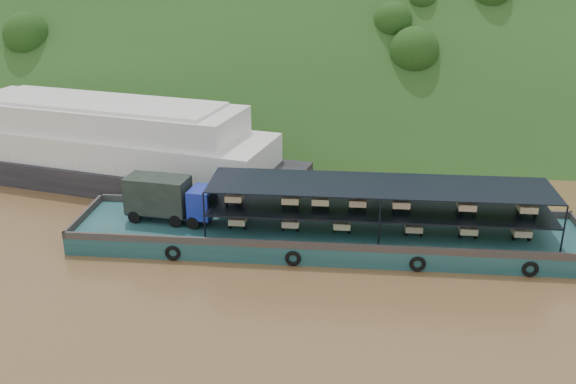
{
  "coord_description": "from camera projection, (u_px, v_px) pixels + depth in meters",
  "views": [
    {
      "loc": [
        2.09,
        -39.06,
        19.81
      ],
      "look_at": [
        -2.0,
        3.0,
        3.2
      ],
      "focal_mm": 40.0,
      "sensor_mm": 36.0,
      "label": 1
    }
  ],
  "objects": [
    {
      "name": "cargo_barge",
      "position": [
        316.0,
        229.0,
        44.62
      ],
      "size": [
        35.0,
        7.18,
        4.54
      ],
      "color": "#133E43",
      "rests_on": "ground"
    },
    {
      "name": "ground",
      "position": [
        313.0,
        253.0,
        43.62
      ],
      "size": [
        160.0,
        160.0,
        0.0
      ],
      "primitive_type": "plane",
      "color": "brown",
      "rests_on": "ground"
    },
    {
      "name": "hillside",
      "position": [
        331.0,
        117.0,
        76.97
      ],
      "size": [
        140.0,
        39.6,
        39.6
      ],
      "primitive_type": "cube",
      "rotation": [
        0.79,
        0.0,
        0.0
      ],
      "color": "#1A3B15",
      "rests_on": "ground"
    },
    {
      "name": "passenger_ferry",
      "position": [
        106.0,
        146.0,
        55.9
      ],
      "size": [
        36.31,
        16.67,
        7.13
      ],
      "rotation": [
        0.0,
        0.0,
        -0.23
      ],
      "color": "black",
      "rests_on": "ground"
    }
  ]
}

